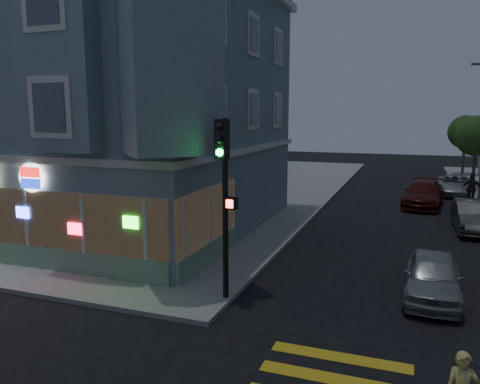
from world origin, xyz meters
The scene contains 11 objects.
ground centered at (0.00, 0.00, 0.00)m, with size 120.00×120.00×0.00m, color black.
sidewalk_nw centered at (-13.50, 23.00, 0.07)m, with size 33.00×42.00×0.15m, color gray.
corner_building centered at (-6.00, 10.98, 5.82)m, with size 14.60×14.60×11.40m.
street_tree_near centered at (12.20, 30.00, 3.94)m, with size 3.00×3.00×5.30m.
street_tree_far centered at (12.20, 38.00, 3.94)m, with size 3.00×3.00×5.30m.
pedestrian_b centered at (11.30, 22.21, 1.11)m, with size 1.12×0.47×1.91m, color #26222A.
parked_car_a centered at (8.60, 6.20, 0.69)m, with size 1.62×4.03×1.37m, color #9C9FA3.
parked_car_b centered at (10.70, 15.73, 0.74)m, with size 1.57×4.49×1.48m, color #3C3F41.
parked_car_c centered at (8.60, 21.42, 0.76)m, with size 2.12×5.21×1.51m, color #501412.
parked_car_d centered at (10.70, 26.62, 0.69)m, with size 2.28×4.95×1.37m, color #AEB3B9.
traffic_signal centered at (2.82, 3.62, 3.73)m, with size 0.65×0.59×5.29m.
Camera 1 is at (7.78, -8.55, 5.56)m, focal length 35.00 mm.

